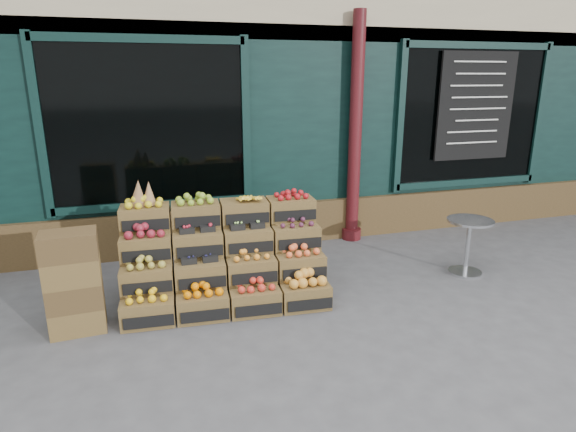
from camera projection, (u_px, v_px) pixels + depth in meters
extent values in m
plane|color=#454548|center=(326.00, 311.00, 5.01)|extent=(60.00, 60.00, 0.00)
cube|color=black|center=(230.00, 73.00, 9.11)|extent=(12.00, 6.00, 4.80)
cube|color=black|center=(270.00, 140.00, 6.65)|extent=(12.00, 0.12, 3.00)
cube|color=#48351D|center=(272.00, 224.00, 6.93)|extent=(12.00, 0.18, 0.60)
cube|color=black|center=(148.00, 125.00, 6.07)|extent=(2.40, 0.06, 2.00)
cube|color=black|center=(471.00, 116.00, 7.40)|extent=(2.40, 0.06, 2.00)
cylinder|color=#471014|center=(355.00, 131.00, 6.77)|extent=(0.18, 0.18, 3.20)
cube|color=black|center=(476.00, 107.00, 7.29)|extent=(1.30, 0.04, 1.60)
cube|color=brown|center=(148.00, 311.00, 4.74)|extent=(0.53, 0.39, 0.26)
cube|color=black|center=(147.00, 322.00, 4.57)|extent=(0.47, 0.05, 0.12)
cube|color=gold|center=(147.00, 295.00, 4.69)|extent=(0.43, 0.30, 0.08)
cube|color=brown|center=(203.00, 305.00, 4.85)|extent=(0.53, 0.39, 0.26)
cube|color=black|center=(204.00, 316.00, 4.68)|extent=(0.47, 0.05, 0.12)
cube|color=orange|center=(202.00, 289.00, 4.80)|extent=(0.43, 0.30, 0.09)
cube|color=brown|center=(255.00, 300.00, 4.97)|extent=(0.53, 0.39, 0.26)
cube|color=black|center=(258.00, 310.00, 4.80)|extent=(0.47, 0.05, 0.12)
cube|color=red|center=(254.00, 285.00, 4.92)|extent=(0.43, 0.30, 0.09)
cube|color=brown|center=(304.00, 295.00, 5.08)|extent=(0.53, 0.39, 0.26)
cube|color=black|center=(309.00, 305.00, 4.91)|extent=(0.47, 0.05, 0.12)
cube|color=orange|center=(305.00, 278.00, 5.03)|extent=(0.43, 0.30, 0.12)
cube|color=brown|center=(147.00, 278.00, 4.87)|extent=(0.53, 0.39, 0.26)
cube|color=black|center=(146.00, 288.00, 4.70)|extent=(0.47, 0.05, 0.12)
cube|color=olive|center=(146.00, 262.00, 4.82)|extent=(0.43, 0.30, 0.09)
cube|color=brown|center=(200.00, 273.00, 4.98)|extent=(0.53, 0.39, 0.26)
cube|color=black|center=(201.00, 283.00, 4.81)|extent=(0.47, 0.05, 0.12)
cube|color=#19183E|center=(200.00, 261.00, 4.94)|extent=(0.43, 0.30, 0.03)
cube|color=brown|center=(251.00, 269.00, 5.10)|extent=(0.53, 0.39, 0.26)
cube|color=black|center=(254.00, 278.00, 4.93)|extent=(0.47, 0.05, 0.12)
cube|color=orange|center=(251.00, 255.00, 5.05)|extent=(0.43, 0.30, 0.07)
cube|color=brown|center=(300.00, 265.00, 5.21)|extent=(0.53, 0.39, 0.26)
cube|color=black|center=(304.00, 274.00, 5.04)|extent=(0.47, 0.05, 0.12)
cube|color=#E45C2F|center=(300.00, 250.00, 5.16)|extent=(0.43, 0.30, 0.08)
cube|color=brown|center=(146.00, 247.00, 5.00)|extent=(0.53, 0.39, 0.26)
cube|color=black|center=(145.00, 256.00, 4.83)|extent=(0.47, 0.05, 0.12)
cube|color=maroon|center=(145.00, 231.00, 4.95)|extent=(0.43, 0.30, 0.10)
cube|color=brown|center=(198.00, 243.00, 5.11)|extent=(0.53, 0.39, 0.26)
cube|color=black|center=(199.00, 252.00, 4.94)|extent=(0.47, 0.05, 0.12)
cube|color=#AB1F2F|center=(197.00, 230.00, 5.07)|extent=(0.43, 0.30, 0.03)
cube|color=brown|center=(248.00, 240.00, 5.23)|extent=(0.53, 0.39, 0.26)
cube|color=black|center=(250.00, 248.00, 5.06)|extent=(0.47, 0.05, 0.12)
cube|color=#9FD363|center=(247.00, 227.00, 5.19)|extent=(0.43, 0.30, 0.03)
cube|color=brown|center=(295.00, 236.00, 5.34)|extent=(0.53, 0.39, 0.26)
cube|color=black|center=(299.00, 244.00, 5.17)|extent=(0.47, 0.05, 0.12)
cube|color=#491D33|center=(295.00, 222.00, 5.29)|extent=(0.43, 0.30, 0.06)
cube|color=brown|center=(145.00, 218.00, 5.13)|extent=(0.53, 0.39, 0.26)
cube|color=black|center=(144.00, 225.00, 4.96)|extent=(0.47, 0.05, 0.12)
cube|color=gold|center=(144.00, 202.00, 5.08)|extent=(0.43, 0.30, 0.09)
cube|color=brown|center=(196.00, 215.00, 5.24)|extent=(0.53, 0.39, 0.26)
cube|color=black|center=(197.00, 222.00, 5.07)|extent=(0.47, 0.05, 0.12)
cube|color=olive|center=(195.00, 199.00, 5.19)|extent=(0.43, 0.30, 0.09)
cube|color=brown|center=(244.00, 212.00, 5.36)|extent=(0.53, 0.39, 0.26)
cube|color=black|center=(247.00, 219.00, 5.19)|extent=(0.47, 0.05, 0.12)
cube|color=gold|center=(244.00, 197.00, 5.31)|extent=(0.43, 0.30, 0.08)
cube|color=brown|center=(291.00, 209.00, 5.47)|extent=(0.53, 0.39, 0.26)
cube|color=black|center=(294.00, 216.00, 5.30)|extent=(0.47, 0.05, 0.12)
cube|color=maroon|center=(291.00, 195.00, 5.42)|extent=(0.43, 0.30, 0.08)
cube|color=#48351D|center=(227.00, 293.00, 5.11)|extent=(2.13, 0.50, 0.26)
cube|color=#48351D|center=(224.00, 274.00, 5.28)|extent=(2.13, 0.50, 0.51)
cube|color=#48351D|center=(222.00, 257.00, 5.44)|extent=(2.13, 0.50, 0.77)
cone|color=olive|center=(138.00, 193.00, 5.04)|extent=(0.18, 0.18, 0.30)
cone|color=olive|center=(149.00, 193.00, 5.11)|extent=(0.16, 0.16, 0.26)
cube|color=brown|center=(79.00, 318.00, 4.60)|extent=(0.52, 0.37, 0.25)
cube|color=#48351D|center=(75.00, 295.00, 4.53)|extent=(0.52, 0.37, 0.25)
cube|color=brown|center=(72.00, 270.00, 4.46)|extent=(0.52, 0.37, 0.25)
cube|color=#48351D|center=(69.00, 245.00, 4.39)|extent=(0.52, 0.37, 0.25)
cylinder|color=silver|center=(465.00, 272.00, 5.96)|extent=(0.40, 0.40, 0.03)
cylinder|color=silver|center=(467.00, 247.00, 5.87)|extent=(0.06, 0.06, 0.66)
cylinder|color=silver|center=(470.00, 221.00, 5.77)|extent=(0.55, 0.55, 0.03)
imported|color=#1F6C23|center=(155.00, 175.00, 6.85)|extent=(0.78, 0.57, 1.98)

